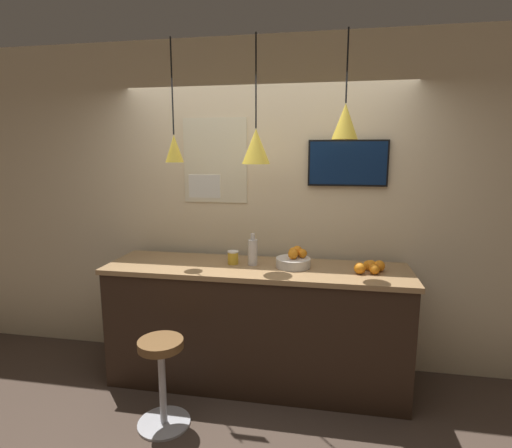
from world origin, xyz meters
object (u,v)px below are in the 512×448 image
at_px(fruit_bowl, 294,260).
at_px(mounted_tv, 348,163).
at_px(juice_bottle, 253,252).
at_px(spread_jar, 233,257).
at_px(bar_stool, 162,371).

distance_m(fruit_bowl, mounted_tv, 0.93).
xyz_separation_m(juice_bottle, mounted_tv, (0.75, 0.35, 0.71)).
distance_m(fruit_bowl, juice_bottle, 0.34).
height_order(fruit_bowl, spread_jar, fruit_bowl).
height_order(bar_stool, mounted_tv, mounted_tv).
relative_size(bar_stool, fruit_bowl, 2.32).
xyz_separation_m(fruit_bowl, mounted_tv, (0.41, 0.34, 0.77)).
xyz_separation_m(bar_stool, mounted_tv, (1.27, 1.05, 1.42)).
bearing_deg(fruit_bowl, bar_stool, -140.39).
height_order(fruit_bowl, juice_bottle, juice_bottle).
distance_m(spread_jar, mounted_tv, 1.24).
xyz_separation_m(juice_bottle, spread_jar, (-0.17, -0.00, -0.06)).
xyz_separation_m(spread_jar, mounted_tv, (0.91, 0.35, 0.77)).
xyz_separation_m(fruit_bowl, juice_bottle, (-0.34, -0.01, 0.05)).
relative_size(bar_stool, spread_jar, 5.87).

